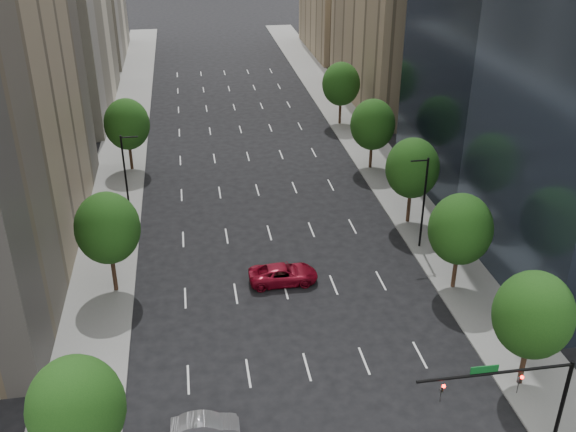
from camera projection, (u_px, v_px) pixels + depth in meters
sidewalk_left at (106, 245)px, 61.66m from camera, size 6.00×200.00×0.15m
sidewalk_right at (422, 220)px, 66.02m from camera, size 6.00×200.00×0.15m
filler_left at (83, 9)px, 122.94m from camera, size 14.00×26.00×18.00m
parking_tan_right at (401, 0)px, 95.62m from camera, size 14.00×30.00×30.00m
filler_right at (346, 10)px, 127.79m from camera, size 14.00×26.00×16.00m
tree_right_1 at (533, 315)px, 42.14m from camera, size 5.20×5.20×8.75m
tree_right_2 at (460, 229)px, 52.74m from camera, size 5.20×5.20×8.61m
tree_right_3 at (412, 168)px, 63.14m from camera, size 5.20×5.20×8.89m
tree_right_4 at (373, 125)px, 75.62m from camera, size 5.20×5.20×8.46m
tree_right_5 at (341, 84)px, 89.54m from camera, size 5.20×5.20×8.75m
tree_left_0 at (76, 408)px, 34.70m from camera, size 5.20×5.20×8.75m
tree_left_1 at (108, 228)px, 52.15m from camera, size 5.20×5.20×8.97m
tree_left_2 at (127, 124)px, 75.10m from camera, size 5.20×5.20×8.68m
streetlight_rn at (423, 201)px, 59.15m from camera, size 1.70×0.20×9.00m
streetlight_ln at (126, 176)px, 64.15m from camera, size 1.70×0.20×9.00m
traffic_signal at (526, 392)px, 36.65m from camera, size 9.12×0.40×7.38m
car_silver at (205, 426)px, 40.37m from camera, size 4.25×1.54×1.39m
car_red_far at (283, 274)px, 55.68m from camera, size 5.88×2.72×1.63m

